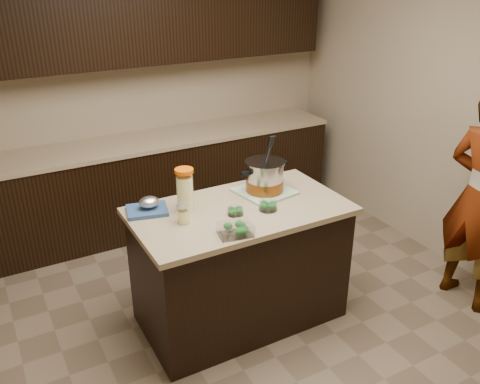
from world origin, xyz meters
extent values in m
plane|color=brown|center=(0.00, 0.00, 0.00)|extent=(4.00, 4.00, 0.00)
cube|color=tan|center=(0.00, 2.00, 1.35)|extent=(4.00, 0.04, 2.70)
cube|color=tan|center=(2.00, 0.00, 1.35)|extent=(0.04, 4.00, 2.70)
cube|color=black|center=(0.00, 1.70, 0.43)|extent=(3.60, 0.60, 0.86)
cube|color=tan|center=(0.00, 1.70, 0.88)|extent=(3.60, 0.63, 0.04)
cube|color=black|center=(0.00, 1.82, 1.95)|extent=(3.60, 0.35, 0.75)
cube|color=black|center=(0.00, 0.00, 0.43)|extent=(1.40, 0.75, 0.86)
cube|color=tan|center=(0.00, 0.00, 0.88)|extent=(1.46, 0.81, 0.04)
cube|color=#5F8E62|center=(0.27, 0.13, 0.91)|extent=(0.42, 0.42, 0.02)
cylinder|color=#B7B7BC|center=(0.27, 0.13, 1.02)|extent=(0.29, 0.29, 0.21)
cylinder|color=brown|center=(0.27, 0.13, 0.96)|extent=(0.29, 0.29, 0.08)
cylinder|color=#B7B7BC|center=(0.27, 0.13, 1.13)|extent=(0.31, 0.31, 0.01)
cube|color=black|center=(0.11, 0.12, 1.09)|extent=(0.07, 0.04, 0.03)
cube|color=black|center=(0.44, 0.15, 1.09)|extent=(0.07, 0.04, 0.03)
cylinder|color=black|center=(0.27, 0.11, 1.19)|extent=(0.03, 0.11, 0.26)
cylinder|color=#F2F193|center=(-0.34, 0.14, 1.02)|extent=(0.12, 0.12, 0.25)
cylinder|color=white|center=(-0.34, 0.14, 1.04)|extent=(0.14, 0.14, 0.28)
cylinder|color=#D75704|center=(-0.34, 0.14, 1.19)|extent=(0.14, 0.14, 0.02)
cylinder|color=#F2F193|center=(-0.42, -0.01, 0.94)|extent=(0.07, 0.07, 0.09)
cylinder|color=white|center=(-0.42, -0.01, 0.96)|extent=(0.08, 0.08, 0.11)
cylinder|color=silver|center=(-0.42, -0.01, 1.02)|extent=(0.09, 0.09, 0.02)
cylinder|color=silver|center=(-0.07, -0.07, 0.93)|extent=(0.12, 0.12, 0.05)
cylinder|color=silver|center=(0.15, -0.11, 0.93)|extent=(0.14, 0.14, 0.06)
cube|color=silver|center=(-0.20, -0.31, 0.94)|extent=(0.23, 0.18, 0.07)
cube|color=navy|center=(-0.57, 0.25, 0.91)|extent=(0.31, 0.27, 0.03)
ellipsoid|color=silver|center=(-0.55, 0.24, 0.96)|extent=(0.14, 0.11, 0.07)
camera|label=1|loc=(-1.48, -2.69, 2.42)|focal=38.00mm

